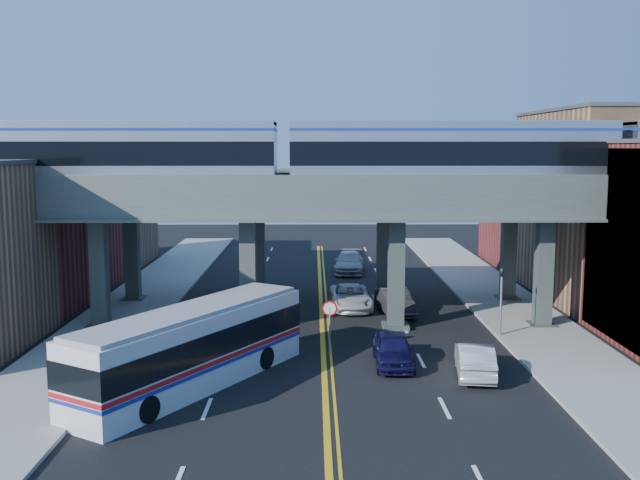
% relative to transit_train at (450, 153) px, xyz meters
% --- Properties ---
extents(ground, '(120.00, 120.00, 0.00)m').
position_rel_transit_train_xyz_m(ground, '(-6.76, -8.00, -9.46)').
color(ground, black).
rests_on(ground, ground).
extents(sidewalk_west, '(5.00, 70.00, 0.16)m').
position_rel_transit_train_xyz_m(sidewalk_west, '(-18.26, 2.00, -9.38)').
color(sidewalk_west, gray).
rests_on(sidewalk_west, ground).
extents(sidewalk_east, '(5.00, 70.00, 0.16)m').
position_rel_transit_train_xyz_m(sidewalk_east, '(4.74, 2.00, -9.38)').
color(sidewalk_east, gray).
rests_on(sidewalk_east, ground).
extents(building_west_b, '(8.00, 14.00, 11.00)m').
position_rel_transit_train_xyz_m(building_west_b, '(-25.26, 8.00, -3.96)').
color(building_west_b, maroon).
rests_on(building_west_b, ground).
extents(building_west_c, '(8.00, 10.00, 8.00)m').
position_rel_transit_train_xyz_m(building_west_c, '(-25.26, 21.00, -5.46)').
color(building_west_c, '#8F6D4A').
rests_on(building_west_c, ground).
extents(building_east_b, '(8.00, 14.00, 12.00)m').
position_rel_transit_train_xyz_m(building_east_b, '(11.74, 8.00, -3.46)').
color(building_east_b, '#8F6D4A').
rests_on(building_east_b, ground).
extents(building_east_c, '(8.00, 10.00, 9.00)m').
position_rel_transit_train_xyz_m(building_east_c, '(11.74, 21.00, -4.96)').
color(building_east_c, maroon).
rests_on(building_east_c, ground).
extents(mural_panel, '(0.10, 9.50, 9.50)m').
position_rel_transit_train_xyz_m(mural_panel, '(7.79, -4.00, -4.71)').
color(mural_panel, '#2AA0B6').
rests_on(mural_panel, ground).
extents(elevated_viaduct_near, '(52.00, 3.60, 7.40)m').
position_rel_transit_train_xyz_m(elevated_viaduct_near, '(-6.76, 0.00, -2.99)').
color(elevated_viaduct_near, '#414B48').
rests_on(elevated_viaduct_near, ground).
extents(elevated_viaduct_far, '(52.00, 3.60, 7.40)m').
position_rel_transit_train_xyz_m(elevated_viaduct_far, '(-6.76, 7.00, -2.99)').
color(elevated_viaduct_far, '#414B48').
rests_on(elevated_viaduct_far, ground).
extents(transit_train, '(52.13, 3.27, 3.82)m').
position_rel_transit_train_xyz_m(transit_train, '(0.00, 0.00, 0.00)').
color(transit_train, black).
rests_on(transit_train, elevated_viaduct_near).
extents(stop_sign, '(0.76, 0.09, 2.63)m').
position_rel_transit_train_xyz_m(stop_sign, '(-6.46, -5.00, -7.70)').
color(stop_sign, slate).
rests_on(stop_sign, ground).
extents(traffic_signal, '(0.15, 0.18, 4.10)m').
position_rel_transit_train_xyz_m(traffic_signal, '(2.44, -2.00, -7.16)').
color(traffic_signal, slate).
rests_on(traffic_signal, ground).
extents(transit_bus, '(8.62, 11.73, 3.12)m').
position_rel_transit_train_xyz_m(transit_bus, '(-12.19, -9.40, -7.86)').
color(transit_bus, silver).
rests_on(transit_bus, ground).
extents(car_lane_a, '(1.80, 4.30, 1.45)m').
position_rel_transit_train_xyz_m(car_lane_a, '(-3.63, -6.64, -8.74)').
color(car_lane_a, '#100F37').
rests_on(car_lane_a, ground).
extents(car_lane_b, '(2.17, 4.68, 1.49)m').
position_rel_transit_train_xyz_m(car_lane_b, '(-2.40, 3.33, -8.72)').
color(car_lane_b, '#333335').
rests_on(car_lane_b, ground).
extents(car_lane_c, '(2.58, 5.22, 1.42)m').
position_rel_transit_train_xyz_m(car_lane_c, '(-4.96, 4.70, -8.75)').
color(car_lane_c, silver).
rests_on(car_lane_c, ground).
extents(car_lane_d, '(2.66, 5.59, 1.57)m').
position_rel_transit_train_xyz_m(car_lane_d, '(-4.43, 17.30, -8.68)').
color(car_lane_d, '#A0A1A5').
rests_on(car_lane_d, ground).
extents(car_parked_curb, '(2.09, 4.50, 1.43)m').
position_rel_transit_train_xyz_m(car_parked_curb, '(-0.26, -8.14, -8.75)').
color(car_parked_curb, '#B1B1B6').
rests_on(car_parked_curb, ground).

